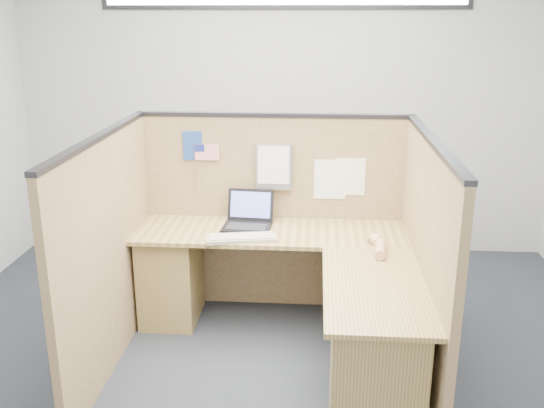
# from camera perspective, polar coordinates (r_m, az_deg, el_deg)

# --- Properties ---
(floor) EXTENTS (5.00, 5.00, 0.00)m
(floor) POSITION_cam_1_polar(r_m,az_deg,el_deg) (4.10, -0.90, -15.47)
(floor) COLOR #20252D
(floor) RESTS_ON ground
(wall_back) EXTENTS (5.00, 0.00, 5.00)m
(wall_back) POSITION_cam_1_polar(r_m,az_deg,el_deg) (5.74, 1.07, 9.22)
(wall_back) COLOR #ACAFB1
(wall_back) RESTS_ON floor
(wall_front) EXTENTS (5.00, 0.00, 5.00)m
(wall_front) POSITION_cam_1_polar(r_m,az_deg,el_deg) (1.47, -9.42, -17.20)
(wall_front) COLOR #ACAFB1
(wall_front) RESTS_ON floor
(cubicle_partitions) EXTENTS (2.06, 1.83, 1.53)m
(cubicle_partitions) POSITION_cam_1_polar(r_m,az_deg,el_deg) (4.13, -0.42, -3.22)
(cubicle_partitions) COLOR brown
(cubicle_partitions) RESTS_ON floor
(l_desk) EXTENTS (1.95, 1.75, 0.73)m
(l_desk) POSITION_cam_1_polar(r_m,az_deg,el_deg) (4.14, 2.00, -8.84)
(l_desk) COLOR brown
(l_desk) RESTS_ON floor
(laptop) EXTENTS (0.36, 0.35, 0.25)m
(laptop) POSITION_cam_1_polar(r_m,az_deg,el_deg) (4.47, -2.31, -1.29)
(laptop) COLOR black
(laptop) RESTS_ON l_desk
(keyboard) EXTENTS (0.51, 0.25, 0.03)m
(keyboard) POSITION_cam_1_polar(r_m,az_deg,el_deg) (4.20, -2.90, -3.20)
(keyboard) COLOR gray
(keyboard) RESTS_ON l_desk
(mouse) EXTENTS (0.11, 0.08, 0.04)m
(mouse) POSITION_cam_1_polar(r_m,az_deg,el_deg) (4.19, 9.70, -3.42)
(mouse) COLOR silver
(mouse) RESTS_ON l_desk
(hand_forearm) EXTENTS (0.10, 0.36, 0.08)m
(hand_forearm) POSITION_cam_1_polar(r_m,az_deg,el_deg) (4.06, 10.01, -3.89)
(hand_forearm) COLOR tan
(hand_forearm) RESTS_ON l_desk
(blue_poster) EXTENTS (0.16, 0.03, 0.22)m
(blue_poster) POSITION_cam_1_polar(r_m,az_deg,el_deg) (4.58, -7.35, 5.46)
(blue_poster) COLOR navy
(blue_poster) RESTS_ON cubicle_partitions
(american_flag) EXTENTS (0.19, 0.01, 0.32)m
(american_flag) POSITION_cam_1_polar(r_m,az_deg,el_deg) (4.57, -6.39, 4.74)
(american_flag) COLOR olive
(american_flag) RESTS_ON cubicle_partitions
(file_holder) EXTENTS (0.27, 0.05, 0.34)m
(file_holder) POSITION_cam_1_polar(r_m,az_deg,el_deg) (4.51, 0.16, 3.52)
(file_holder) COLOR slate
(file_holder) RESTS_ON cubicle_partitions
(paper_left) EXTENTS (0.24, 0.01, 0.30)m
(paper_left) POSITION_cam_1_polar(r_m,az_deg,el_deg) (4.55, 5.48, 2.32)
(paper_left) COLOR white
(paper_left) RESTS_ON cubicle_partitions
(paper_right) EXTENTS (0.22, 0.01, 0.28)m
(paper_right) POSITION_cam_1_polar(r_m,az_deg,el_deg) (4.55, 7.37, 2.55)
(paper_right) COLOR white
(paper_right) RESTS_ON cubicle_partitions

